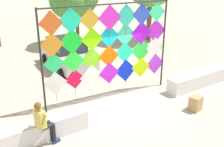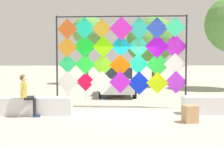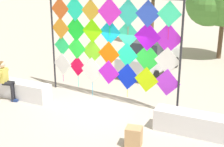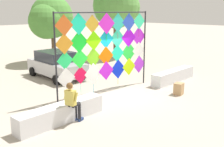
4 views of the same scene
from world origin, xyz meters
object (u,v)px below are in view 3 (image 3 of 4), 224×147
object	(u,v)px
seated_vendor	(6,78)
cardboard_box_large	(134,137)
kite_display_rack	(110,41)
parked_car	(150,56)
tree_palm_like	(219,0)

from	to	relation	value
seated_vendor	cardboard_box_large	distance (m)	5.53
kite_display_rack	parked_car	world-z (taller)	kite_display_rack
parked_car	kite_display_rack	bearing A→B (deg)	-91.07
kite_display_rack	tree_palm_like	distance (m)	8.55
seated_vendor	cardboard_box_large	bearing A→B (deg)	-10.47
parked_car	tree_palm_like	xyz separation A→B (m)	(2.43, 3.96, 2.45)
kite_display_rack	tree_palm_like	bearing A→B (deg)	72.85
tree_palm_like	seated_vendor	bearing A→B (deg)	-121.14
kite_display_rack	parked_car	size ratio (longest dim) A/B	1.32
tree_palm_like	cardboard_box_large	bearing A→B (deg)	-92.68
kite_display_rack	tree_palm_like	world-z (taller)	tree_palm_like
kite_display_rack	cardboard_box_large	distance (m)	3.86
cardboard_box_large	seated_vendor	bearing A→B (deg)	169.53
parked_car	cardboard_box_large	distance (m)	7.11
kite_display_rack	cardboard_box_large	size ratio (longest dim) A/B	9.66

